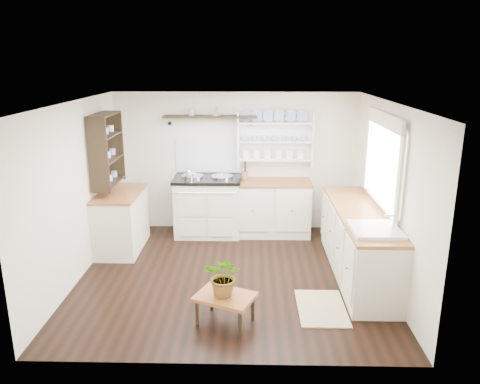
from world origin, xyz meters
The scene contains 19 objects.
floor centered at (0.00, 0.00, 0.00)m, with size 4.00×3.80×0.01m, color black.
wall_back centered at (0.00, 1.90, 1.15)m, with size 4.00×0.02×2.30m, color #ECE5CC.
wall_right centered at (2.00, 0.00, 1.15)m, with size 0.02×3.80×2.30m, color #ECE5CC.
wall_left centered at (-2.00, 0.00, 1.15)m, with size 0.02×3.80×2.30m, color #ECE5CC.
ceiling centered at (0.00, 0.00, 2.30)m, with size 4.00×3.80×0.01m, color white.
window centered at (1.95, 0.15, 1.56)m, with size 0.08×1.55×1.22m.
aga_cooker centered at (-0.45, 1.57, 0.49)m, with size 1.08×0.75×1.00m.
back_cabinets centered at (0.60, 1.60, 0.46)m, with size 1.27×0.63×0.90m.
right_cabinets centered at (1.70, 0.10, 0.46)m, with size 0.62×2.43×0.90m.
belfast_sink centered at (1.70, -0.65, 0.80)m, with size 0.55×0.60×0.45m.
left_cabinets centered at (-1.70, 0.90, 0.46)m, with size 0.62×1.13×0.90m.
plate_rack centered at (0.65, 1.86, 1.56)m, with size 1.20×0.22×0.90m.
high_shelf centered at (-0.40, 1.78, 1.91)m, with size 1.50×0.29×0.16m.
left_shelving centered at (-1.84, 0.90, 1.55)m, with size 0.28×0.80×1.05m, color black.
kettle centered at (-0.73, 1.45, 1.03)m, with size 0.16×0.16×0.20m, color silver, non-canonical shape.
utensil_crock centered at (0.15, 1.68, 0.97)m, with size 0.11×0.11×0.13m, color brown.
center_table centered at (-0.01, -1.17, 0.29)m, with size 0.74×0.65×0.33m.
potted_plant centered at (-0.01, -1.17, 0.56)m, with size 0.41×0.36×0.46m, color #3F7233.
floor_rug centered at (1.10, -0.84, 0.01)m, with size 0.55×0.85×0.02m, color #9B875A.
Camera 1 is at (0.26, -5.74, 2.81)m, focal length 35.00 mm.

